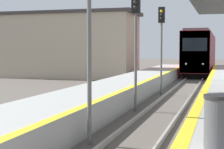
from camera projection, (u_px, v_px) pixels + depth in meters
The scene contains 6 objects.
train at pixel (201, 52), 42.65m from camera, with size 2.61×22.01×4.53m.
signal_near at pixel (89, 18), 10.15m from camera, with size 0.36×0.31×5.07m.
signal_mid at pixel (136, 29), 15.83m from camera, with size 0.36×0.31×5.07m.
signal_far at pixel (161, 34), 21.44m from camera, with size 0.36×0.31×5.07m.
trash_bin at pixel (221, 122), 6.36m from camera, with size 0.59×0.59×0.94m.
station_building at pixel (63, 45), 35.41m from camera, with size 14.42×5.53×6.08m.
Camera 1 is at (2.35, -2.83, 2.64)m, focal length 60.00 mm.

